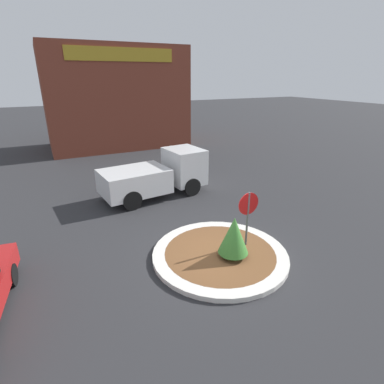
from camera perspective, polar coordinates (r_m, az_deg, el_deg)
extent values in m
plane|color=#2D2D30|center=(10.07, 5.29, -12.11)|extent=(120.00, 120.00, 0.00)
cylinder|color=silver|center=(10.02, 5.31, -11.73)|extent=(4.39, 4.39, 0.16)
cylinder|color=brown|center=(10.02, 5.31, -11.72)|extent=(3.60, 3.60, 0.16)
cylinder|color=#4C4C51|center=(10.10, 10.47, -5.52)|extent=(0.07, 0.07, 2.06)
cylinder|color=#B71414|center=(9.84, 10.72, -2.22)|extent=(0.76, 0.03, 0.76)
cylinder|color=brown|center=(9.80, 7.78, -11.60)|extent=(0.08, 0.08, 0.14)
cone|color=#3D7F33|center=(9.46, 7.98, -8.16)|extent=(0.95, 0.95, 1.21)
cube|color=silver|center=(15.22, -1.48, 5.02)|extent=(1.82, 2.14, 1.73)
cube|color=silver|center=(14.17, -10.88, 2.04)|extent=(3.23, 2.41, 1.10)
cube|color=black|center=(15.43, 0.31, 6.42)|extent=(0.24, 1.76, 0.61)
cylinder|color=black|center=(16.19, -3.68, 2.93)|extent=(0.90, 0.33, 0.88)
cylinder|color=black|center=(14.64, 0.00, 0.95)|extent=(0.90, 0.33, 0.88)
cylinder|color=black|center=(15.01, -14.10, 0.81)|extent=(0.90, 0.33, 0.88)
cylinder|color=black|center=(13.32, -11.34, -1.60)|extent=(0.90, 0.33, 0.88)
cube|color=brown|center=(26.18, -14.38, 17.01)|extent=(10.69, 6.00, 7.71)
cube|color=#B28E23|center=(23.22, -13.29, 24.18)|extent=(7.48, 0.08, 0.90)
cylinder|color=black|center=(10.06, -31.14, -13.40)|extent=(0.27, 0.65, 0.63)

